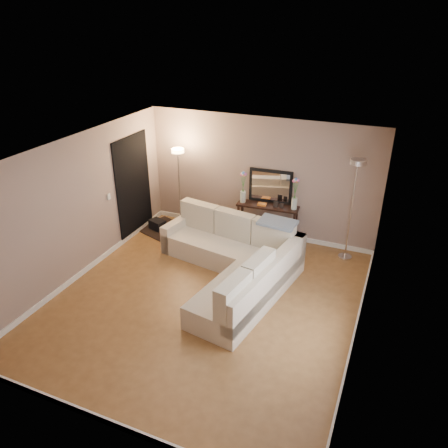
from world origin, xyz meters
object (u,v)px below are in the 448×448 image
at_px(sectional_sofa, 235,260).
at_px(floor_lamp_unlit, 354,190).
at_px(console_table, 263,220).
at_px(floor_lamp_lit, 179,173).

height_order(sectional_sofa, floor_lamp_unlit, floor_lamp_unlit).
bearing_deg(console_table, floor_lamp_unlit, -4.10).
distance_m(console_table, floor_lamp_lit, 2.10).
height_order(console_table, floor_lamp_unlit, floor_lamp_unlit).
xyz_separation_m(console_table, floor_lamp_lit, (-1.90, -0.19, 0.86)).
xyz_separation_m(sectional_sofa, console_table, (-0.00, 1.64, 0.09)).
relative_size(sectional_sofa, console_table, 2.30).
relative_size(console_table, floor_lamp_unlit, 0.64).
bearing_deg(floor_lamp_unlit, console_table, 175.90).
height_order(floor_lamp_lit, floor_lamp_unlit, floor_lamp_unlit).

